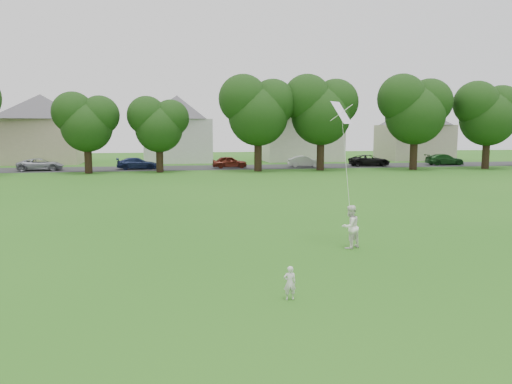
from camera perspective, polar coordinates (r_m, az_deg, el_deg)
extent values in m
plane|color=#235F15|center=(12.30, -1.63, -11.92)|extent=(160.00, 160.00, 0.00)
cube|color=#2D2D30|center=(53.67, -8.58, 2.73)|extent=(90.00, 7.00, 0.01)
imported|color=silver|center=(12.02, 3.88, -10.32)|extent=(0.31, 0.22, 0.82)
imported|color=white|center=(17.29, 10.72, -3.93)|extent=(0.89, 0.82, 1.48)
plane|color=white|center=(17.62, 9.75, 8.93)|extent=(1.01, 1.02, 0.77)
cylinder|color=white|center=(17.33, 10.24, 3.10)|extent=(0.01, 0.01, 3.61)
cylinder|color=black|center=(48.98, -18.63, 3.74)|extent=(0.69, 0.69, 2.92)
cylinder|color=black|center=(48.53, -10.95, 3.88)|extent=(0.68, 0.68, 2.80)
cylinder|color=black|center=(48.83, 0.23, 4.52)|extent=(0.75, 0.75, 3.63)
cylinder|color=black|center=(50.44, 7.38, 4.57)|extent=(0.76, 0.76, 3.68)
cylinder|color=black|center=(53.35, 17.57, 4.46)|extent=(0.76, 0.76, 3.73)
cylinder|color=black|center=(57.21, 24.79, 4.18)|extent=(0.74, 0.74, 3.50)
imported|color=gray|center=(53.97, -23.42, 2.91)|extent=(4.57, 2.49, 1.21)
imported|color=#172148|center=(52.67, -13.44, 3.20)|extent=(4.27, 2.04, 1.20)
imported|color=#5F1D13|center=(53.05, -3.03, 3.44)|extent=(3.74, 1.60, 1.26)
imported|color=#B2B2B2|center=(54.74, 5.58, 3.50)|extent=(3.77, 1.71, 1.20)
imported|color=black|center=(57.27, 12.84, 3.54)|extent=(4.70, 2.48, 1.26)
imported|color=#18481A|center=(61.49, 20.75, 3.50)|extent=(4.46, 2.03, 1.27)
cube|color=#BCAC8D|center=(65.08, -23.22, 5.33)|extent=(8.82, 6.72, 5.31)
pyramid|color=#4D4A50|center=(65.20, -23.47, 10.22)|extent=(12.72, 12.72, 2.92)
cube|color=silver|center=(63.53, -8.94, 5.80)|extent=(8.19, 6.64, 5.35)
pyramid|color=#4D4A50|center=(63.66, -9.04, 10.86)|extent=(11.82, 11.82, 2.94)
cube|color=beige|center=(65.95, 5.17, 6.09)|extent=(9.86, 6.60, 5.77)
pyramid|color=#4D4A50|center=(66.12, 5.23, 11.35)|extent=(14.22, 14.22, 3.18)
cube|color=#B6A997|center=(71.94, 17.59, 5.44)|extent=(8.64, 7.13, 4.70)
pyramid|color=#4D4A50|center=(72.00, 17.74, 9.37)|extent=(12.47, 12.47, 2.59)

